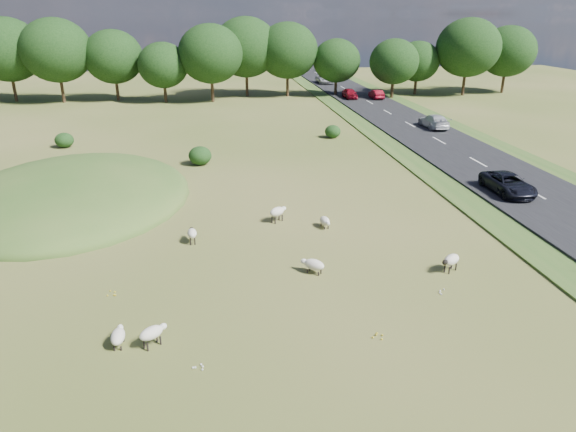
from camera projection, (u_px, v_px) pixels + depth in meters
The scene contains 18 objects.
ground at pixel (239, 161), 44.61m from camera, with size 160.00×160.00×0.00m, color #42581B.
mound at pixel (73, 198), 35.67m from camera, with size 16.00×20.00×4.00m, color #33561E.
road at pixel (417, 129), 56.39m from camera, with size 8.00×150.00×0.25m, color black.
treeline at pixel (218, 53), 74.70m from camera, with size 96.28×14.66×11.70m.
shrubs at pixel (194, 144), 47.48m from camera, with size 27.99×10.12×1.58m.
sheep_0 at pixel (278, 212), 31.38m from camera, with size 1.27×1.14×0.95m.
sheep_1 at pixel (314, 264), 25.18m from camera, with size 1.26×1.10×0.74m.
sheep_2 at pixel (451, 260), 25.27m from camera, with size 1.27×1.03×0.91m.
sheep_3 at pixel (192, 233), 28.50m from camera, with size 0.57×1.16×0.83m.
sheep_4 at pixel (152, 333), 19.56m from camera, with size 1.16×1.03×0.86m.
sheep_5 at pixel (325, 221), 30.59m from camera, with size 0.65×1.19×0.66m.
sheep_6 at pixel (118, 336), 19.64m from camera, with size 0.53×1.19×0.69m.
car_0 at pixel (376, 94), 75.75m from camera, with size 1.37×3.94×1.30m, color maroon.
car_1 at pixel (508, 184), 35.72m from camera, with size 2.24×4.85×1.35m, color black.
car_2 at pixel (325, 79), 92.61m from camera, with size 2.55×5.54×1.54m, color silver.
car_3 at pixel (323, 68), 111.59m from camera, with size 2.10×5.17×1.50m, color silver.
car_4 at pixel (350, 93), 76.05m from camera, with size 1.69×4.20×1.43m, color maroon.
car_5 at pixel (434, 121), 56.30m from camera, with size 2.04×5.02×1.46m, color silver.
Camera 1 is at (-1.90, -23.42, 11.93)m, focal length 32.00 mm.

